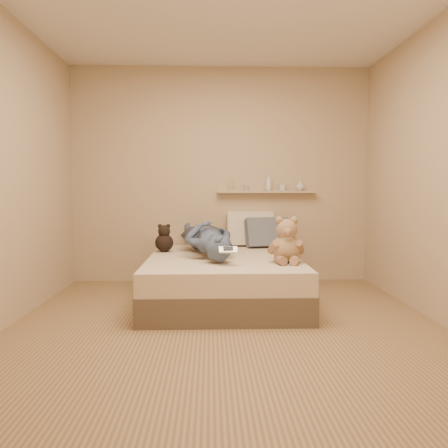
{
  "coord_description": "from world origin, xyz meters",
  "views": [
    {
      "loc": [
        -0.13,
        -3.45,
        1.12
      ],
      "look_at": [
        0.0,
        0.65,
        0.8
      ],
      "focal_mm": 35.0,
      "sensor_mm": 36.0,
      "label": 1
    }
  ],
  "objects_px": {
    "pillow_grey": "(267,233)",
    "person": "(207,237)",
    "dark_plush": "(164,240)",
    "pillow_cream": "(250,229)",
    "wall_shelf": "(266,192)",
    "bed": "(223,278)",
    "game_console": "(228,250)",
    "teddy_bear": "(286,244)"
  },
  "relations": [
    {
      "from": "pillow_grey",
      "to": "person",
      "type": "xyz_separation_m",
      "value": [
        -0.71,
        -0.51,
        0.0
      ]
    },
    {
      "from": "dark_plush",
      "to": "person",
      "type": "relative_size",
      "value": 0.21
    },
    {
      "from": "pillow_cream",
      "to": "wall_shelf",
      "type": "relative_size",
      "value": 0.46
    },
    {
      "from": "pillow_cream",
      "to": "person",
      "type": "distance_m",
      "value": 0.83
    },
    {
      "from": "wall_shelf",
      "to": "pillow_cream",
      "type": "bearing_deg",
      "value": -158.46
    },
    {
      "from": "bed",
      "to": "game_console",
      "type": "height_order",
      "value": "game_console"
    },
    {
      "from": "teddy_bear",
      "to": "game_console",
      "type": "bearing_deg",
      "value": -164.42
    },
    {
      "from": "teddy_bear",
      "to": "wall_shelf",
      "type": "relative_size",
      "value": 0.36
    },
    {
      "from": "bed",
      "to": "game_console",
      "type": "distance_m",
      "value": 0.68
    },
    {
      "from": "game_console",
      "to": "wall_shelf",
      "type": "relative_size",
      "value": 0.14
    },
    {
      "from": "pillow_grey",
      "to": "person",
      "type": "distance_m",
      "value": 0.87
    },
    {
      "from": "teddy_bear",
      "to": "dark_plush",
      "type": "distance_m",
      "value": 1.42
    },
    {
      "from": "pillow_grey",
      "to": "wall_shelf",
      "type": "xyz_separation_m",
      "value": [
        0.01,
        0.22,
        0.48
      ]
    },
    {
      "from": "bed",
      "to": "wall_shelf",
      "type": "xyz_separation_m",
      "value": [
        0.55,
        0.91,
        0.88
      ]
    },
    {
      "from": "teddy_bear",
      "to": "wall_shelf",
      "type": "height_order",
      "value": "wall_shelf"
    },
    {
      "from": "teddy_bear",
      "to": "person",
      "type": "bearing_deg",
      "value": 141.13
    },
    {
      "from": "pillow_grey",
      "to": "wall_shelf",
      "type": "distance_m",
      "value": 0.53
    },
    {
      "from": "wall_shelf",
      "to": "game_console",
      "type": "bearing_deg",
      "value": -109.54
    },
    {
      "from": "bed",
      "to": "wall_shelf",
      "type": "height_order",
      "value": "wall_shelf"
    },
    {
      "from": "wall_shelf",
      "to": "dark_plush",
      "type": "bearing_deg",
      "value": -154.23
    },
    {
      "from": "bed",
      "to": "game_console",
      "type": "bearing_deg",
      "value": -87.23
    },
    {
      "from": "bed",
      "to": "person",
      "type": "distance_m",
      "value": 0.47
    },
    {
      "from": "dark_plush",
      "to": "wall_shelf",
      "type": "xyz_separation_m",
      "value": [
        1.18,
        0.57,
        0.52
      ]
    },
    {
      "from": "teddy_bear",
      "to": "person",
      "type": "distance_m",
      "value": 0.95
    },
    {
      "from": "game_console",
      "to": "person",
      "type": "xyz_separation_m",
      "value": [
        -0.2,
        0.75,
        0.03
      ]
    },
    {
      "from": "game_console",
      "to": "person",
      "type": "distance_m",
      "value": 0.77
    },
    {
      "from": "game_console",
      "to": "dark_plush",
      "type": "distance_m",
      "value": 1.12
    },
    {
      "from": "teddy_bear",
      "to": "dark_plush",
      "type": "bearing_deg",
      "value": 147.99
    },
    {
      "from": "wall_shelf",
      "to": "teddy_bear",
      "type": "bearing_deg",
      "value": -89.08
    },
    {
      "from": "pillow_grey",
      "to": "person",
      "type": "relative_size",
      "value": 0.34
    },
    {
      "from": "wall_shelf",
      "to": "bed",
      "type": "bearing_deg",
      "value": -121.18
    },
    {
      "from": "dark_plush",
      "to": "teddy_bear",
      "type": "bearing_deg",
      "value": -32.01
    },
    {
      "from": "bed",
      "to": "teddy_bear",
      "type": "height_order",
      "value": "teddy_bear"
    },
    {
      "from": "teddy_bear",
      "to": "pillow_grey",
      "type": "bearing_deg",
      "value": 91.76
    },
    {
      "from": "bed",
      "to": "pillow_grey",
      "type": "xyz_separation_m",
      "value": [
        0.54,
        0.69,
        0.4
      ]
    },
    {
      "from": "bed",
      "to": "pillow_cream",
      "type": "bearing_deg",
      "value": 67.14
    },
    {
      "from": "game_console",
      "to": "person",
      "type": "height_order",
      "value": "person"
    },
    {
      "from": "pillow_cream",
      "to": "wall_shelf",
      "type": "bearing_deg",
      "value": 21.54
    },
    {
      "from": "bed",
      "to": "pillow_cream",
      "type": "relative_size",
      "value": 3.45
    },
    {
      "from": "teddy_bear",
      "to": "pillow_grey",
      "type": "distance_m",
      "value": 1.1
    },
    {
      "from": "game_console",
      "to": "wall_shelf",
      "type": "bearing_deg",
      "value": 70.46
    },
    {
      "from": "bed",
      "to": "pillow_grey",
      "type": "distance_m",
      "value": 0.96
    }
  ]
}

